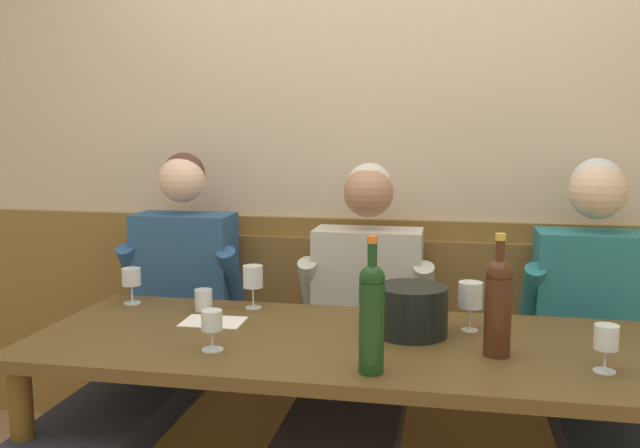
{
  "coord_description": "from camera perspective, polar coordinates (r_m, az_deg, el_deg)",
  "views": [
    {
      "loc": [
        0.32,
        -1.89,
        1.42
      ],
      "look_at": [
        -0.14,
        0.45,
        1.08
      ],
      "focal_mm": 38.15,
      "sensor_mm": 36.0,
      "label": 1
    }
  ],
  "objects": [
    {
      "name": "ice_bucket",
      "position": [
        2.22,
        7.66,
        -7.2
      ],
      "size": [
        0.23,
        0.23,
        0.16
      ],
      "primitive_type": "cylinder",
      "color": "black",
      "rests_on": "dining_table"
    },
    {
      "name": "person_center_right_seat",
      "position": [
        2.74,
        -13.74,
        -8.89
      ],
      "size": [
        0.52,
        1.22,
        1.32
      ],
      "color": "#332B31",
      "rests_on": "ground"
    },
    {
      "name": "tasting_sheet_left_guest",
      "position": [
        2.39,
        -8.94,
        -8.08
      ],
      "size": [
        0.21,
        0.16,
        0.0
      ],
      "primitive_type": "cube",
      "rotation": [
        0.0,
        0.0,
        0.03
      ],
      "color": "white",
      "rests_on": "dining_table"
    },
    {
      "name": "wine_glass_mid_left",
      "position": [
        2.29,
        12.51,
        -5.9
      ],
      "size": [
        0.08,
        0.08,
        0.16
      ],
      "color": "silver",
      "rests_on": "dining_table"
    },
    {
      "name": "wine_glass_by_bottle",
      "position": [
        2.68,
        -15.54,
        -4.47
      ],
      "size": [
        0.07,
        0.07,
        0.14
      ],
      "color": "silver",
      "rests_on": "dining_table"
    },
    {
      "name": "room_wall_back",
      "position": [
        3.0,
        5.08,
        7.67
      ],
      "size": [
        6.8,
        0.08,
        2.8
      ],
      "primitive_type": "cube",
      "color": "#CAB397",
      "rests_on": "ground"
    },
    {
      "name": "person_center_left_seat",
      "position": [
        2.57,
        22.93,
        -10.22
      ],
      "size": [
        0.53,
        1.23,
        1.31
      ],
      "color": "#2E233A",
      "rests_on": "ground"
    },
    {
      "name": "wine_glass_left_end",
      "position": [
        2.03,
        22.87,
        -8.96
      ],
      "size": [
        0.07,
        0.07,
        0.13
      ],
      "color": "silver",
      "rests_on": "dining_table"
    },
    {
      "name": "water_tumbler_center",
      "position": [
        2.53,
        -9.74,
        -6.29
      ],
      "size": [
        0.06,
        0.06,
        0.08
      ],
      "primitive_type": "cylinder",
      "color": "silver",
      "rests_on": "dining_table"
    },
    {
      "name": "wall_bench",
      "position": [
        2.96,
        4.25,
        -14.55
      ],
      "size": [
        2.32,
        0.42,
        0.94
      ],
      "color": "brown",
      "rests_on": "ground"
    },
    {
      "name": "wood_wainscot_panel",
      "position": [
        3.08,
        4.77,
        -9.09
      ],
      "size": [
        6.8,
        0.03,
        1.02
      ],
      "primitive_type": "cube",
      "color": "brown",
      "rests_on": "ground"
    },
    {
      "name": "person_right_seat",
      "position": [
        2.52,
        3.03,
        -10.53
      ],
      "size": [
        0.54,
        1.22,
        1.28
      ],
      "color": "#363232",
      "rests_on": "ground"
    },
    {
      "name": "wine_glass_near_bucket",
      "position": [
        2.52,
        -5.64,
        -4.5
      ],
      "size": [
        0.07,
        0.07,
        0.16
      ],
      "color": "silver",
      "rests_on": "dining_table"
    },
    {
      "name": "wine_bottle_clear_water",
      "position": [
        1.85,
        4.36,
        -7.55
      ],
      "size": [
        0.07,
        0.07,
        0.38
      ],
      "color": "#173A17",
      "rests_on": "dining_table"
    },
    {
      "name": "dining_table",
      "position": [
        2.21,
        2.26,
        -11.8
      ],
      "size": [
        2.02,
        0.79,
        0.76
      ],
      "color": "brown",
      "rests_on": "ground"
    },
    {
      "name": "wine_bottle_amber_mid",
      "position": [
        2.05,
        14.72,
        -6.49
      ],
      "size": [
        0.08,
        0.08,
        0.36
      ],
      "color": "#422213",
      "rests_on": "dining_table"
    },
    {
      "name": "wine_glass_center_front",
      "position": [
        2.08,
        -9.05,
        -8.21
      ],
      "size": [
        0.07,
        0.07,
        0.12
      ],
      "color": "silver",
      "rests_on": "dining_table"
    }
  ]
}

